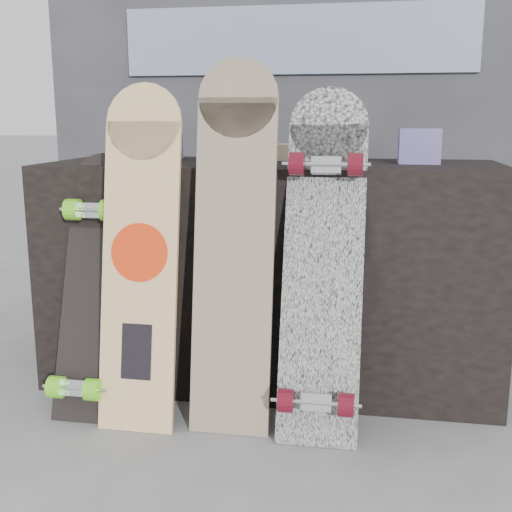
% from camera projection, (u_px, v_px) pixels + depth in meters
% --- Properties ---
extents(ground, '(60.00, 60.00, 0.00)m').
position_uv_depth(ground, '(247.00, 435.00, 1.97)').
color(ground, slate).
rests_on(ground, ground).
extents(vendor_table, '(1.60, 0.60, 0.80)m').
position_uv_depth(vendor_table, '(272.00, 272.00, 2.37)').
color(vendor_table, black).
rests_on(vendor_table, ground).
extents(booth, '(2.40, 0.22, 2.20)m').
position_uv_depth(booth, '(299.00, 86.00, 3.04)').
color(booth, '#333238').
rests_on(booth, ground).
extents(merch_box_purple, '(0.18, 0.12, 0.10)m').
position_uv_depth(merch_box_purple, '(156.00, 146.00, 2.46)').
color(merch_box_purple, '#433A78').
rests_on(merch_box_purple, vendor_table).
extents(merch_box_small, '(0.14, 0.14, 0.12)m').
position_uv_depth(merch_box_small, '(419.00, 146.00, 2.25)').
color(merch_box_small, '#433A78').
rests_on(merch_box_small, vendor_table).
extents(merch_box_flat, '(0.22, 0.10, 0.06)m').
position_uv_depth(merch_box_flat, '(304.00, 152.00, 2.40)').
color(merch_box_flat, '#D1B78C').
rests_on(merch_box_flat, vendor_table).
extents(longboard_geisha, '(0.24, 0.22, 1.07)m').
position_uv_depth(longboard_geisha, '(140.00, 248.00, 1.99)').
color(longboard_geisha, beige).
rests_on(longboard_geisha, ground).
extents(longboard_celtic, '(0.25, 0.22, 1.14)m').
position_uv_depth(longboard_celtic, '(234.00, 235.00, 1.96)').
color(longboard_celtic, beige).
rests_on(longboard_celtic, ground).
extents(longboard_cascadia, '(0.24, 0.38, 1.06)m').
position_uv_depth(longboard_cascadia, '(323.00, 257.00, 1.94)').
color(longboard_cascadia, silver).
rests_on(longboard_cascadia, ground).
extents(skateboard_dark, '(0.19, 0.36, 0.84)m').
position_uv_depth(skateboard_dark, '(90.00, 282.00, 2.10)').
color(skateboard_dark, black).
rests_on(skateboard_dark, ground).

